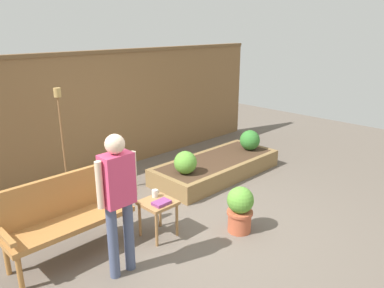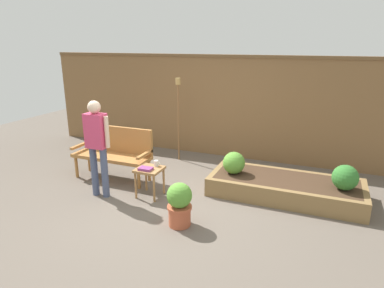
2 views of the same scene
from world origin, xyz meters
name	(u,v)px [view 1 (image 1 of 2)]	position (x,y,z in m)	size (l,w,h in m)	color
ground_plane	(190,229)	(0.00, 0.00, 0.00)	(14.00, 14.00, 0.00)	#60564C
fence_back	(83,116)	(0.00, 2.60, 1.09)	(8.40, 0.14, 2.16)	brown
garden_bench	(65,211)	(-1.37, 0.62, 0.54)	(1.44, 0.48, 0.94)	#A87038
side_table	(158,207)	(-0.39, 0.16, 0.40)	(0.40, 0.40, 0.48)	#9E7042
cup_on_table	(155,193)	(-0.33, 0.28, 0.53)	(0.11, 0.07, 0.10)	silver
book_on_table	(161,203)	(-0.41, 0.07, 0.50)	(0.21, 0.15, 0.04)	#7F3875
potted_boxwood	(240,208)	(0.42, -0.49, 0.32)	(0.34, 0.34, 0.61)	#B75638
raised_planter_bed	(216,167)	(1.63, 0.98, 0.15)	(2.40, 1.00, 0.30)	olive
shrub_near_bench	(185,163)	(0.79, 0.90, 0.48)	(0.37, 0.37, 0.37)	brown
shrub_far_corner	(250,140)	(2.48, 0.90, 0.49)	(0.38, 0.38, 0.38)	brown
tiki_torch	(61,125)	(-0.70, 1.95, 1.18)	(0.10, 0.10, 1.72)	brown
person_by_bench	(118,194)	(-1.14, -0.14, 0.93)	(0.47, 0.20, 1.56)	#475170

